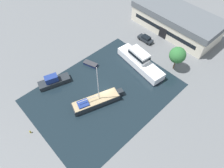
% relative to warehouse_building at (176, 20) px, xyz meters
% --- Properties ---
extents(ground_plane, '(440.00, 440.00, 0.00)m').
position_rel_warehouse_building_xyz_m(ground_plane, '(3.21, -29.86, -3.05)').
color(ground_plane, slate).
extents(water_canal, '(22.83, 30.60, 0.01)m').
position_rel_warehouse_building_xyz_m(water_canal, '(3.21, -29.86, -3.05)').
color(water_canal, black).
rests_on(water_canal, ground).
extents(warehouse_building, '(24.76, 11.50, 6.03)m').
position_rel_warehouse_building_xyz_m(warehouse_building, '(0.00, 0.00, 0.00)').
color(warehouse_building, beige).
rests_on(warehouse_building, ground).
extents(quay_tree_near_building, '(3.79, 3.79, 6.19)m').
position_rel_warehouse_building_xyz_m(quay_tree_near_building, '(9.20, -12.86, 1.23)').
color(quay_tree_near_building, brown).
rests_on(quay_tree_near_building, ground).
extents(parked_car, '(4.37, 1.72, 1.66)m').
position_rel_warehouse_building_xyz_m(parked_car, '(-2.17, -9.96, -2.22)').
color(parked_car, '#1E2328').
rests_on(parked_car, ground).
extents(sailboat_moored, '(5.61, 11.19, 10.48)m').
position_rel_warehouse_building_xyz_m(sailboat_moored, '(4.22, -32.85, -2.26)').
color(sailboat_moored, '#23282D').
rests_on(sailboat_moored, water_canal).
extents(motor_cruiser, '(13.85, 5.15, 4.27)m').
position_rel_warehouse_building_xyz_m(motor_cruiser, '(3.00, -18.24, -1.50)').
color(motor_cruiser, white).
rests_on(motor_cruiser, water_canal).
extents(small_dinghy, '(3.80, 2.47, 0.71)m').
position_rel_warehouse_building_xyz_m(small_dinghy, '(-5.37, -26.72, -2.69)').
color(small_dinghy, '#19234C').
rests_on(small_dinghy, water_canal).
extents(cabin_boat, '(4.22, 7.35, 2.56)m').
position_rel_warehouse_building_xyz_m(cabin_boat, '(-6.43, -36.44, -2.15)').
color(cabin_boat, '#23282D').
rests_on(cabin_boat, water_canal).
extents(mooring_bollard, '(0.28, 0.28, 0.72)m').
position_rel_warehouse_building_xyz_m(mooring_bollard, '(0.72, -46.35, -2.67)').
color(mooring_bollard, olive).
rests_on(mooring_bollard, ground).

